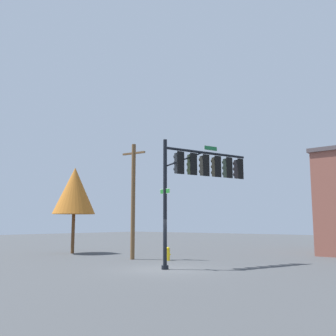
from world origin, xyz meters
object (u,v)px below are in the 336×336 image
at_px(utility_pole, 133,199).
at_px(tree_near, 74,191).
at_px(fire_hydrant, 168,254).
at_px(signal_pole_assembly, 202,172).

distance_m(utility_pole, tree_near, 7.06).
relative_size(utility_pole, tree_near, 1.13).
height_order(utility_pole, fire_hydrant, utility_pole).
bearing_deg(fire_hydrant, tree_near, 92.22).
height_order(fire_hydrant, tree_near, tree_near).
bearing_deg(tree_near, signal_pole_assembly, -94.26).
xyz_separation_m(signal_pole_assembly, utility_pole, (0.43, 5.75, -1.22)).
relative_size(fire_hydrant, tree_near, 0.12).
height_order(utility_pole, tree_near, utility_pole).
xyz_separation_m(signal_pole_assembly, fire_hydrant, (1.31, 3.50, -4.72)).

